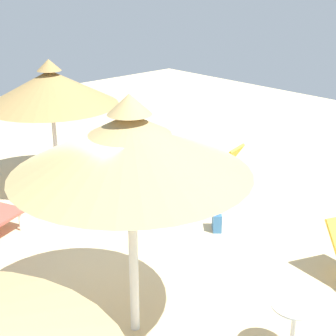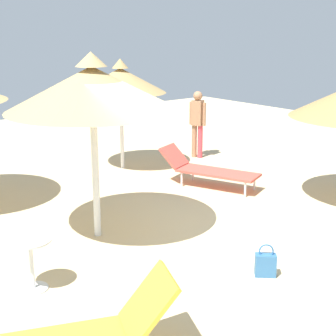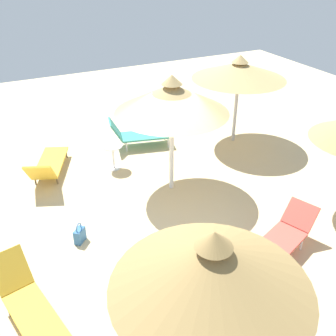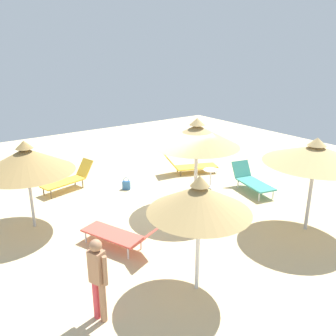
% 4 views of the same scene
% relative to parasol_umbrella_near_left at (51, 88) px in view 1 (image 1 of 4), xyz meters
% --- Properties ---
extents(ground, '(24.00, 24.00, 0.10)m').
position_rel_parasol_umbrella_near_left_xyz_m(ground, '(3.68, -1.10, -2.07)').
color(ground, beige).
extents(parasol_umbrella_near_left, '(2.60, 2.60, 2.57)m').
position_rel_parasol_umbrella_near_left_xyz_m(parasol_umbrella_near_left, '(0.00, 0.00, 0.00)').
color(parasol_umbrella_near_left, '#B2B2B7').
rests_on(parasol_umbrella_near_left, ground).
extents(parasol_umbrella_far_left, '(2.66, 2.66, 2.94)m').
position_rel_parasol_umbrella_near_left_xyz_m(parasol_umbrella_far_left, '(4.62, -1.75, 0.37)').
color(parasol_umbrella_far_left, white).
rests_on(parasol_umbrella_far_left, ground).
extents(lounge_chair_center, '(2.05, 1.01, 0.96)m').
position_rel_parasol_umbrella_near_left_xyz_m(lounge_chair_center, '(1.92, 2.13, -1.59)').
color(lounge_chair_center, gold).
rests_on(lounge_chair_center, ground).
extents(handbag, '(0.31, 0.30, 0.47)m').
position_rel_parasol_umbrella_near_left_xyz_m(handbag, '(3.57, 0.90, -1.85)').
color(handbag, '#336699').
rests_on(handbag, ground).
extents(side_table_round, '(0.54, 0.54, 0.70)m').
position_rel_parasol_umbrella_near_left_xyz_m(side_table_round, '(6.20, -0.76, -1.55)').
color(side_table_round, silver).
rests_on(side_table_round, ground).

